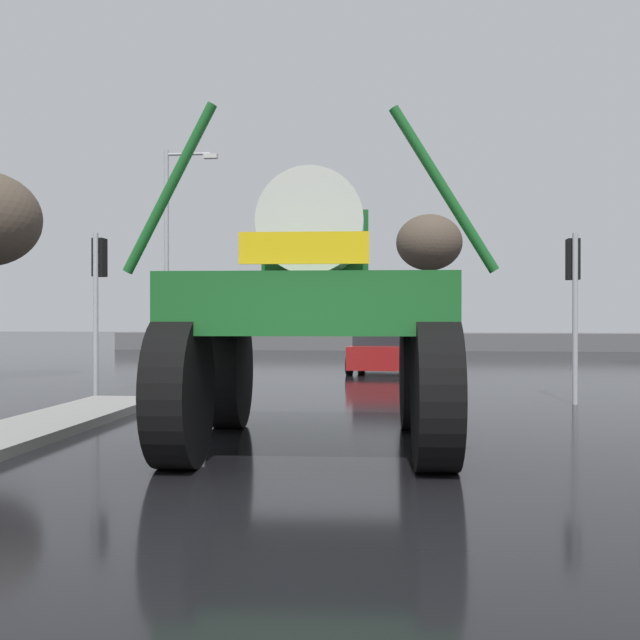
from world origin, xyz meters
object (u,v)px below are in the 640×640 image
oversize_sprayer (316,315)px  streetlight_far_left (171,245)px  traffic_signal_near_left (99,278)px  traffic_signal_far_left (408,296)px  sedan_ahead (382,350)px  bare_tree_far_center (429,244)px  traffic_signal_near_right (573,280)px

oversize_sprayer → streetlight_far_left: 18.73m
traffic_signal_near_left → oversize_sprayer: bearing=-46.3°
traffic_signal_far_left → oversize_sprayer: bearing=-93.5°
sedan_ahead → streetlight_far_left: size_ratio=0.54×
oversize_sprayer → traffic_signal_near_left: oversize_sprayer is taller
sedan_ahead → bare_tree_far_center: bare_tree_far_center is taller
oversize_sprayer → traffic_signal_far_left: bearing=-6.2°
traffic_signal_far_left → streetlight_far_left: 10.52m
sedan_ahead → streetlight_far_left: bearing=74.0°
streetlight_far_left → sedan_ahead: bearing=-20.7°
sedan_ahead → traffic_signal_far_left: traffic_signal_far_left is taller
sedan_ahead → traffic_signal_far_left: 8.87m
traffic_signal_near_left → traffic_signal_near_right: bearing=0.0°
traffic_signal_far_left → bare_tree_far_center: size_ratio=0.49×
streetlight_far_left → traffic_signal_far_left: bearing=33.0°
traffic_signal_far_left → traffic_signal_near_left: bearing=-111.8°
oversize_sprayer → sedan_ahead: size_ratio=1.25×
sedan_ahead → traffic_signal_near_left: (-5.94, -8.43, 1.91)m
oversize_sprayer → traffic_signal_near_right: 7.38m
bare_tree_far_center → oversize_sprayer: bearing=-94.6°
traffic_signal_near_right → traffic_signal_far_left: size_ratio=0.96×
streetlight_far_left → traffic_signal_near_left: bearing=-80.6°
traffic_signal_near_left → streetlight_far_left: 11.68m
traffic_signal_far_left → bare_tree_far_center: bare_tree_far_center is taller
oversize_sprayer → bare_tree_far_center: size_ratio=0.72×
sedan_ahead → bare_tree_far_center: 19.03m
sedan_ahead → streetlight_far_left: (-7.83, 2.96, 3.68)m
sedan_ahead → streetlight_far_left: streetlight_far_left is taller
traffic_signal_near_left → traffic_signal_near_right: (10.07, 0.00, -0.09)m
traffic_signal_near_left → sedan_ahead: bearing=54.8°
traffic_signal_far_left → streetlight_far_left: streetlight_far_left is taller
traffic_signal_near_left → bare_tree_far_center: bare_tree_far_center is taller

